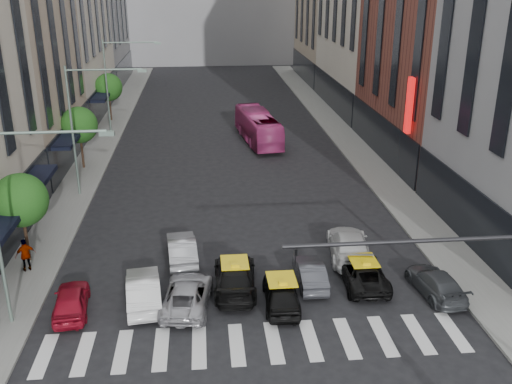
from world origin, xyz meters
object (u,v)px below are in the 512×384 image
object	(u,v)px
car_white_front	(143,290)
taxi_left	(235,276)
bus	(258,127)
streetlamp_near	(14,202)
car_red	(71,300)
pedestrian_far	(26,255)
taxi_center	(281,293)
streetlamp_mid	(85,114)
streetlamp_far	(116,75)

from	to	relation	value
car_white_front	taxi_left	bearing A→B (deg)	-175.31
car_white_front	bus	bearing A→B (deg)	-113.53
streetlamp_near	car_red	xyz separation A→B (m)	(1.56, 0.71, -5.26)
streetlamp_near	pedestrian_far	size ratio (longest dim) A/B	5.02
car_red	taxi_center	bearing A→B (deg)	171.69
taxi_center	car_white_front	bearing A→B (deg)	-4.64
pedestrian_far	streetlamp_mid	bearing A→B (deg)	-126.24
car_red	pedestrian_far	bearing A→B (deg)	-59.18
car_red	pedestrian_far	distance (m)	5.14
taxi_left	taxi_center	size ratio (longest dim) A/B	1.25
streetlamp_mid	bus	xyz separation A→B (m)	(13.06, 12.65, -4.47)
streetlamp_far	pedestrian_far	distance (m)	27.67
streetlamp_far	pedestrian_far	size ratio (longest dim) A/B	5.02
streetlamp_far	car_white_front	size ratio (longest dim) A/B	2.03
car_red	car_white_front	xyz separation A→B (m)	(3.28, 0.48, 0.09)
car_white_front	bus	distance (m)	28.66
car_red	pedestrian_far	size ratio (longest dim) A/B	2.11
car_red	car_white_front	distance (m)	3.32
streetlamp_far	car_red	xyz separation A→B (m)	(1.56, -31.29, -5.26)
pedestrian_far	streetlamp_near	bearing A→B (deg)	79.20
car_white_front	bus	xyz separation A→B (m)	(8.22, 27.45, 0.70)
taxi_center	pedestrian_far	size ratio (longest dim) A/B	2.27
streetlamp_mid	taxi_left	bearing A→B (deg)	-56.34
bus	car_white_front	bearing A→B (deg)	66.00
car_red	taxi_center	size ratio (longest dim) A/B	0.93
car_red	pedestrian_far	world-z (taller)	pedestrian_far
taxi_left	pedestrian_far	bearing A→B (deg)	-11.52
streetlamp_far	taxi_center	bearing A→B (deg)	-70.26
streetlamp_mid	taxi_center	world-z (taller)	streetlamp_mid
taxi_center	car_red	bearing A→B (deg)	0.58
streetlamp_near	taxi_left	world-z (taller)	streetlamp_near
streetlamp_far	bus	world-z (taller)	streetlamp_far
streetlamp_far	taxi_left	size ratio (longest dim) A/B	1.78
car_white_front	pedestrian_far	distance (m)	7.32
taxi_center	taxi_left	bearing A→B (deg)	-36.95
streetlamp_near	car_red	distance (m)	5.53
taxi_left	bus	distance (m)	26.83
car_white_front	streetlamp_mid	bearing A→B (deg)	-78.76
car_white_front	taxi_left	xyz separation A→B (m)	(4.42, 0.90, 0.00)
streetlamp_near	car_red	world-z (taller)	streetlamp_near
pedestrian_far	taxi_center	bearing A→B (deg)	132.53
streetlamp_near	streetlamp_far	xyz separation A→B (m)	(0.00, 32.00, 0.00)
streetlamp_near	taxi_left	bearing A→B (deg)	12.76
streetlamp_near	taxi_center	xyz separation A→B (m)	(11.35, 0.36, -5.21)
streetlamp_mid	bus	bearing A→B (deg)	44.08
streetlamp_far	car_red	distance (m)	31.76
streetlamp_far	car_white_front	bearing A→B (deg)	-81.07
car_white_front	taxi_center	size ratio (longest dim) A/B	1.09
bus	streetlamp_mid	bearing A→B (deg)	36.75
streetlamp_near	car_red	size ratio (longest dim) A/B	2.38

